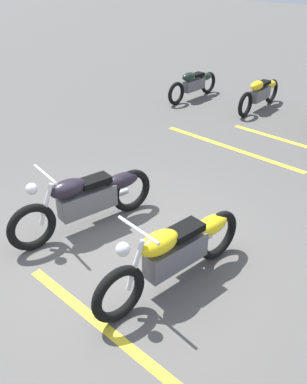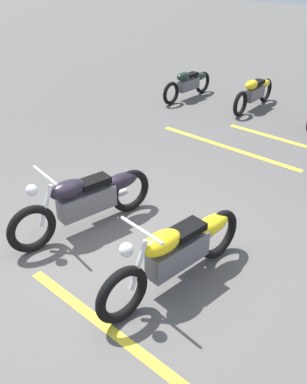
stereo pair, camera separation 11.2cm
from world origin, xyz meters
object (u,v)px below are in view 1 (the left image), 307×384
at_px(motorcycle_dark_foreground, 88,198).
at_px(motorcycle_row_right, 194,83).
at_px(motorcycle_row_center, 261,93).
at_px(motorcycle_bright_foreground, 177,251).

height_order(motorcycle_dark_foreground, motorcycle_row_right, motorcycle_dark_foreground).
xyz_separation_m(motorcycle_dark_foreground, motorcycle_row_right, (5.96, 2.07, -0.06)).
bearing_deg(motorcycle_row_center, motorcycle_row_right, -79.69).
relative_size(motorcycle_bright_foreground, motorcycle_dark_foreground, 1.01).
distance_m(motorcycle_bright_foreground, motorcycle_dark_foreground, 1.65).
distance_m(motorcycle_dark_foreground, motorcycle_row_right, 6.31).
xyz_separation_m(motorcycle_bright_foreground, motorcycle_row_center, (6.44, 1.96, -0.05)).
distance_m(motorcycle_bright_foreground, motorcycle_row_right, 7.20).
relative_size(motorcycle_bright_foreground, motorcycle_row_right, 1.14).
distance_m(motorcycle_bright_foreground, motorcycle_row_center, 6.73).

